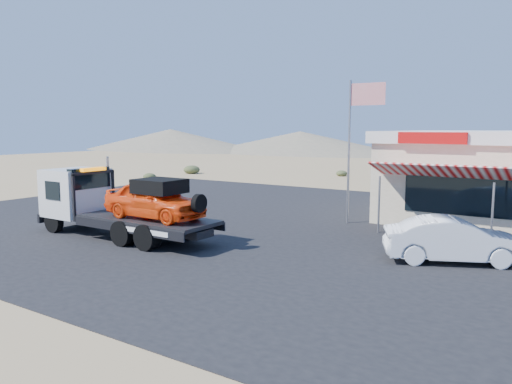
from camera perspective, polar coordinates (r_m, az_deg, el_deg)
ground at (r=20.39m, az=-7.05°, el=-4.19°), size 120.00×120.00×0.00m
asphalt_lot at (r=21.62m, az=2.20°, el=-3.45°), size 32.00×24.00×0.02m
tow_truck at (r=19.10m, az=-15.25°, el=-1.02°), size 7.57×2.25×2.53m
white_sedan at (r=16.27m, az=21.68°, el=-5.13°), size 4.31×3.00×1.35m
flagpole at (r=21.26m, az=11.20°, el=6.41°), size 1.55×0.10×6.00m
desert_scrub at (r=38.22m, az=-12.45°, el=1.55°), size 24.98×33.05×0.78m
distant_hills at (r=73.93m, az=15.61°, el=5.41°), size 126.00×48.00×4.20m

